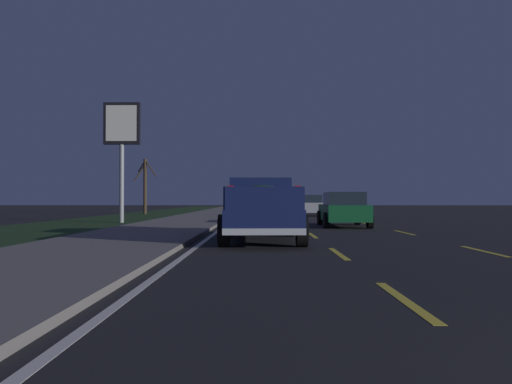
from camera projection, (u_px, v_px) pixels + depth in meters
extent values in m
plane|color=black|center=(321.00, 220.00, 28.38)|extent=(144.00, 144.00, 0.00)
cube|color=slate|center=(194.00, 219.00, 28.46)|extent=(108.00, 4.00, 0.12)
cube|color=#1E3819|center=(108.00, 220.00, 28.52)|extent=(108.00, 6.00, 0.01)
cube|color=yellow|center=(483.00, 251.00, 11.48)|extent=(2.40, 0.14, 0.01)
cube|color=yellow|center=(404.00, 233.00, 17.82)|extent=(2.40, 0.14, 0.01)
cube|color=yellow|center=(367.00, 224.00, 23.98)|extent=(2.40, 0.14, 0.01)
cube|color=yellow|center=(344.00, 218.00, 30.93)|extent=(2.40, 0.14, 0.01)
cube|color=yellow|center=(330.00, 215.00, 37.18)|extent=(2.40, 0.14, 0.01)
cube|color=yellow|center=(320.00, 213.00, 43.62)|extent=(2.40, 0.14, 0.01)
cube|color=yellow|center=(313.00, 211.00, 49.13)|extent=(2.40, 0.14, 0.01)
cube|color=yellow|center=(308.00, 210.00, 54.59)|extent=(2.40, 0.14, 0.01)
cube|color=yellow|center=(304.00, 209.00, 60.22)|extent=(2.40, 0.14, 0.01)
cube|color=yellow|center=(300.00, 208.00, 65.73)|extent=(2.40, 0.14, 0.01)
cube|color=yellow|center=(297.00, 208.00, 71.18)|extent=(2.40, 0.14, 0.01)
cube|color=yellow|center=(295.00, 207.00, 76.70)|extent=(2.40, 0.14, 0.01)
cube|color=yellow|center=(404.00, 300.00, 5.90)|extent=(2.40, 0.14, 0.01)
cube|color=yellow|center=(338.00, 254.00, 10.94)|extent=(2.40, 0.14, 0.01)
cube|color=yellow|center=(313.00, 235.00, 16.46)|extent=(2.40, 0.14, 0.01)
cube|color=yellow|center=(298.00, 225.00, 23.08)|extent=(2.40, 0.14, 0.01)
cube|color=yellow|center=(290.00, 219.00, 29.65)|extent=(2.40, 0.14, 0.01)
cube|color=yellow|center=(286.00, 216.00, 34.82)|extent=(2.40, 0.14, 0.01)
cube|color=yellow|center=(281.00, 213.00, 41.82)|extent=(2.40, 0.14, 0.01)
cube|color=yellow|center=(279.00, 212.00, 47.34)|extent=(2.40, 0.14, 0.01)
cube|color=yellow|center=(277.00, 211.00, 52.49)|extent=(2.40, 0.14, 0.01)
cube|color=yellow|center=(276.00, 209.00, 59.31)|extent=(2.40, 0.14, 0.01)
cube|color=yellow|center=(274.00, 208.00, 65.58)|extent=(2.40, 0.14, 0.01)
cube|color=yellow|center=(273.00, 208.00, 71.62)|extent=(2.40, 0.14, 0.01)
cube|color=yellow|center=(272.00, 207.00, 78.41)|extent=(2.40, 0.14, 0.01)
cube|color=silver|center=(233.00, 220.00, 28.44)|extent=(108.00, 0.14, 0.01)
cube|color=#141E4C|center=(261.00, 218.00, 14.27)|extent=(5.46, 2.17, 0.60)
cube|color=#141E4C|center=(260.00, 193.00, 15.47)|extent=(2.22, 1.91, 0.90)
cube|color=#1E2833|center=(261.00, 191.00, 14.42)|extent=(0.09, 1.44, 0.50)
cube|color=#141E4C|center=(227.00, 198.00, 13.18)|extent=(3.03, 0.18, 0.56)
cube|color=#141E4C|center=(297.00, 198.00, 13.22)|extent=(3.03, 0.18, 0.56)
cube|color=#141E4C|center=(264.00, 198.00, 11.62)|extent=(0.14, 1.88, 0.56)
cube|color=silver|center=(264.00, 232.00, 11.61)|extent=(0.18, 2.00, 0.16)
cube|color=red|center=(231.00, 190.00, 11.62)|extent=(0.06, 0.14, 0.20)
cube|color=red|center=(298.00, 190.00, 11.65)|extent=(0.06, 0.14, 0.20)
ellipsoid|color=#193823|center=(262.00, 197.00, 13.20)|extent=(2.64, 1.60, 0.64)
sphere|color=silver|center=(249.00, 202.00, 13.69)|extent=(0.40, 0.40, 0.40)
sphere|color=beige|center=(274.00, 203.00, 12.61)|extent=(0.34, 0.34, 0.34)
cylinder|color=black|center=(229.00, 224.00, 16.03)|extent=(0.84, 0.28, 0.84)
cylinder|color=black|center=(289.00, 224.00, 16.07)|extent=(0.84, 0.28, 0.84)
cylinder|color=black|center=(224.00, 231.00, 12.47)|extent=(0.84, 0.28, 0.84)
cylinder|color=black|center=(302.00, 231.00, 12.51)|extent=(0.84, 0.28, 0.84)
cube|color=#B2B5BA|center=(310.00, 207.00, 36.19)|extent=(4.44, 1.91, 0.70)
cube|color=#1E2833|center=(310.00, 199.00, 35.94)|extent=(2.50, 1.65, 0.56)
cylinder|color=black|center=(297.00, 211.00, 37.71)|extent=(0.68, 0.22, 0.68)
cylinder|color=black|center=(320.00, 211.00, 37.64)|extent=(0.68, 0.22, 0.68)
cylinder|color=black|center=(299.00, 212.00, 34.72)|extent=(0.68, 0.22, 0.68)
cylinder|color=black|center=(324.00, 212.00, 34.65)|extent=(0.68, 0.22, 0.68)
cube|color=red|center=(312.00, 207.00, 34.04)|extent=(0.12, 1.51, 0.10)
cube|color=#14592D|center=(343.00, 212.00, 21.92)|extent=(4.44, 1.91, 0.70)
cube|color=#1E2833|center=(344.00, 198.00, 21.68)|extent=(2.50, 1.64, 0.56)
cylinder|color=black|center=(320.00, 218.00, 23.44)|extent=(0.68, 0.22, 0.68)
cylinder|color=black|center=(357.00, 218.00, 23.38)|extent=(0.68, 0.22, 0.68)
cylinder|color=black|center=(327.00, 220.00, 20.45)|extent=(0.68, 0.22, 0.68)
cylinder|color=black|center=(370.00, 220.00, 20.39)|extent=(0.68, 0.22, 0.68)
cube|color=red|center=(351.00, 213.00, 19.77)|extent=(0.12, 1.51, 0.10)
cylinder|color=#99999E|center=(122.00, 163.00, 25.51)|extent=(0.24, 0.24, 6.30)
cube|color=black|center=(122.00, 124.00, 25.54)|extent=(0.24, 1.90, 2.20)
cube|color=silver|center=(121.00, 123.00, 25.41)|extent=(0.04, 1.60, 1.87)
cylinder|color=#423323|center=(145.00, 187.00, 40.14)|extent=(0.28, 0.28, 4.55)
cylinder|color=#423323|center=(140.00, 173.00, 40.14)|extent=(0.13, 0.96, 1.41)
cylinder|color=#423323|center=(142.00, 166.00, 40.40)|extent=(0.53, 0.76, 1.02)
cylinder|color=#423323|center=(151.00, 168.00, 39.98)|extent=(0.41, 1.06, 1.48)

